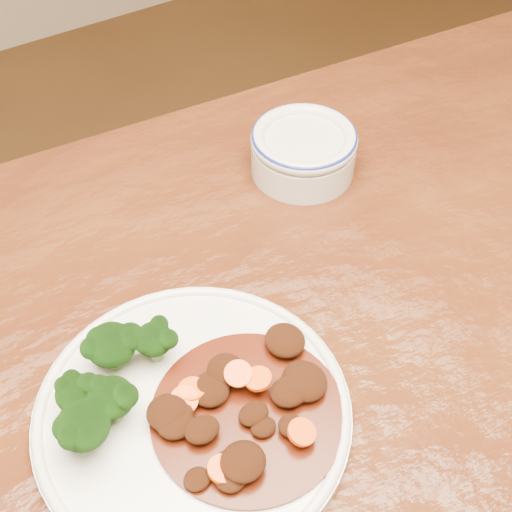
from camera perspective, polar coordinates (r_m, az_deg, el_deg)
dining_table at (r=0.76m, az=1.26°, el=-13.84°), size 1.57×1.01×0.75m
dinner_plate at (r=0.67m, az=-5.09°, el=-12.33°), size 0.29×0.29×0.02m
broccoli_florets at (r=0.66m, az=-11.95°, el=-9.83°), size 0.13×0.11×0.05m
mince_stew at (r=0.66m, az=-1.20°, el=-12.07°), size 0.18×0.18×0.03m
dip_bowl at (r=0.88m, az=3.82°, el=8.48°), size 0.13×0.13×0.06m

